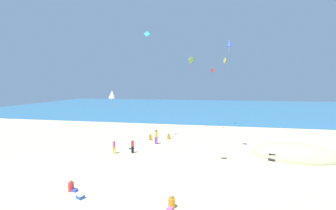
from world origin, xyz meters
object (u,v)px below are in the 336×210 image
at_px(beach_chair_far_left, 223,156).
at_px(kite_teal, 147,34).
at_px(kite_lime, 191,60).
at_px(person_1, 132,145).
at_px(person_6, 150,138).
at_px(person_5, 114,146).
at_px(kite_yellow, 225,61).
at_px(beach_chair_mid_beach, 272,157).
at_px(cooler_box, 80,196).
at_px(person_0, 171,203).
at_px(person_4, 156,136).
at_px(kite_blue, 229,43).
at_px(kite_red, 212,69).
at_px(kite_white, 112,94).
at_px(person_2, 169,137).
at_px(person_3, 72,187).

distance_m(beach_chair_far_left, kite_teal, 16.22).
bearing_deg(kite_lime, person_1, -113.46).
bearing_deg(person_6, person_5, 146.39).
distance_m(beach_chair_far_left, person_5, 10.86).
relative_size(kite_yellow, kite_lime, 0.60).
distance_m(beach_chair_mid_beach, person_5, 15.28).
relative_size(cooler_box, person_5, 0.38).
bearing_deg(person_0, beach_chair_mid_beach, 149.37).
relative_size(person_4, kite_blue, 1.32).
relative_size(person_0, kite_teal, 0.64).
bearing_deg(person_5, kite_red, -41.21).
bearing_deg(person_4, beach_chair_mid_beach, 79.00).
xyz_separation_m(kite_yellow, kite_lime, (-5.17, -3.79, -0.26)).
bearing_deg(beach_chair_mid_beach, person_6, -88.77).
relative_size(kite_white, kite_lime, 0.90).
relative_size(beach_chair_mid_beach, person_2, 1.05).
relative_size(cooler_box, kite_white, 0.29).
distance_m(person_2, person_4, 2.80).
relative_size(person_4, person_6, 2.19).
relative_size(person_3, person_5, 0.54).
relative_size(person_0, kite_blue, 0.62).
height_order(cooler_box, person_1, person_1).
relative_size(cooler_box, person_3, 0.72).
height_order(beach_chair_far_left, kite_white, kite_white).
xyz_separation_m(person_1, kite_yellow, (10.23, 15.43, 10.07)).
bearing_deg(person_2, person_4, -171.15).
xyz_separation_m(kite_white, kite_blue, (11.42, 2.52, 5.07)).
bearing_deg(person_1, kite_white, 41.97).
height_order(person_0, kite_lime, kite_lime).
bearing_deg(person_0, cooler_box, -79.23).
bearing_deg(person_0, kite_red, -176.70).
relative_size(beach_chair_far_left, kite_yellow, 0.58).
height_order(person_3, kite_teal, kite_teal).
bearing_deg(beach_chair_mid_beach, kite_teal, -87.07).
bearing_deg(kite_white, kite_yellow, 52.50).
bearing_deg(kite_teal, person_3, -96.84).
height_order(person_4, kite_yellow, kite_yellow).
distance_m(person_2, kite_yellow, 16.04).
distance_m(person_0, kite_white, 12.49).
relative_size(person_5, kite_teal, 1.12).
bearing_deg(kite_red, beach_chair_far_left, -85.28).
height_order(person_1, kite_blue, kite_blue).
bearing_deg(kite_lime, person_4, -113.11).
distance_m(person_4, kite_yellow, 17.68).
relative_size(person_3, kite_blue, 0.58).
relative_size(person_0, person_1, 0.56).
xyz_separation_m(cooler_box, kite_lime, (5.26, 20.32, 10.52)).
xyz_separation_m(cooler_box, person_6, (0.64, 13.91, 0.17)).
relative_size(person_0, person_2, 1.06).
distance_m(person_3, kite_red, 23.47).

